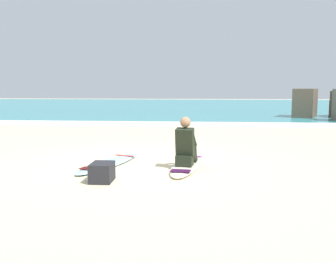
{
  "coord_description": "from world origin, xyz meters",
  "views": [
    {
      "loc": [
        1.21,
        -7.41,
        1.6
      ],
      "look_at": [
        0.49,
        1.18,
        0.55
      ],
      "focal_mm": 39.62,
      "sensor_mm": 36.0,
      "label": 1
    }
  ],
  "objects_px": {
    "surfboard_main": "(187,164)",
    "surfboard_spare_near": "(110,163)",
    "surfer_seated": "(186,146)",
    "beach_bag": "(102,172)"
  },
  "relations": [
    {
      "from": "surfboard_main",
      "to": "surfer_seated",
      "type": "xyz_separation_m",
      "value": [
        -0.02,
        -0.21,
        0.4
      ]
    },
    {
      "from": "surfer_seated",
      "to": "surfboard_spare_near",
      "type": "relative_size",
      "value": 0.4
    },
    {
      "from": "surfboard_spare_near",
      "to": "beach_bag",
      "type": "relative_size",
      "value": 4.98
    },
    {
      "from": "surfboard_spare_near",
      "to": "beach_bag",
      "type": "height_order",
      "value": "beach_bag"
    },
    {
      "from": "beach_bag",
      "to": "surfboard_main",
      "type": "bearing_deg",
      "value": 44.59
    },
    {
      "from": "surfboard_main",
      "to": "surfboard_spare_near",
      "type": "relative_size",
      "value": 1.04
    },
    {
      "from": "surfer_seated",
      "to": "surfboard_spare_near",
      "type": "xyz_separation_m",
      "value": [
        -1.57,
        0.2,
        -0.4
      ]
    },
    {
      "from": "surfboard_main",
      "to": "beach_bag",
      "type": "distance_m",
      "value": 1.96
    },
    {
      "from": "surfer_seated",
      "to": "beach_bag",
      "type": "bearing_deg",
      "value": -139.65
    },
    {
      "from": "surfer_seated",
      "to": "beach_bag",
      "type": "relative_size",
      "value": 1.97
    }
  ]
}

